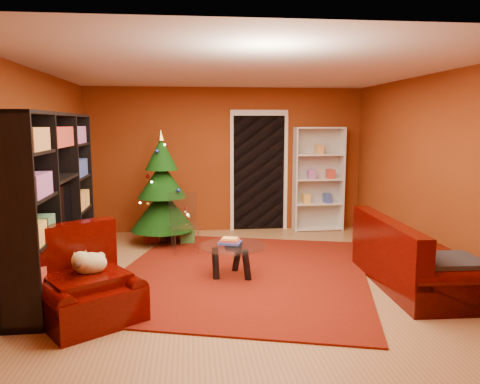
{
  "coord_description": "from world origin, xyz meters",
  "views": [
    {
      "loc": [
        -0.66,
        -5.73,
        1.95
      ],
      "look_at": [
        0.0,
        0.4,
        1.05
      ],
      "focal_mm": 35.0,
      "sensor_mm": 36.0,
      "label": 1
    }
  ],
  "objects": [
    {
      "name": "floor",
      "position": [
        0.0,
        0.0,
        -0.03
      ],
      "size": [
        5.0,
        5.5,
        0.05
      ],
      "primitive_type": "cube",
      "color": "#95653C",
      "rests_on": "ground"
    },
    {
      "name": "ceiling",
      "position": [
        0.0,
        0.0,
        2.62
      ],
      "size": [
        5.0,
        5.5,
        0.05
      ],
      "primitive_type": "cube",
      "color": "silver",
      "rests_on": "wall_back"
    },
    {
      "name": "wall_back",
      "position": [
        0.0,
        2.77,
        1.3
      ],
      "size": [
        5.0,
        0.05,
        2.6
      ],
      "primitive_type": "cube",
      "color": "maroon",
      "rests_on": "ground"
    },
    {
      "name": "wall_left",
      "position": [
        -2.52,
        0.0,
        1.3
      ],
      "size": [
        0.05,
        5.5,
        2.6
      ],
      "primitive_type": "cube",
      "color": "maroon",
      "rests_on": "ground"
    },
    {
      "name": "wall_right",
      "position": [
        2.52,
        0.0,
        1.3
      ],
      "size": [
        0.05,
        5.5,
        2.6
      ],
      "primitive_type": "cube",
      "color": "maroon",
      "rests_on": "ground"
    },
    {
      "name": "doorway",
      "position": [
        0.6,
        2.73,
        1.05
      ],
      "size": [
        1.06,
        0.6,
        2.16
      ],
      "primitive_type": null,
      "color": "black",
      "rests_on": "floor"
    },
    {
      "name": "rug",
      "position": [
        -0.0,
        0.14,
        0.01
      ],
      "size": [
        4.07,
        4.44,
        0.02
      ],
      "primitive_type": "cube",
      "rotation": [
        0.0,
        0.0,
        -0.27
      ],
      "color": "#661409",
      "rests_on": "floor"
    },
    {
      "name": "media_unit",
      "position": [
        -2.27,
        -0.06,
        1.04
      ],
      "size": [
        0.46,
        2.72,
        2.08
      ],
      "primitive_type": null,
      "rotation": [
        0.0,
        0.0,
        0.02
      ],
      "color": "black",
      "rests_on": "floor"
    },
    {
      "name": "christmas_tree",
      "position": [
        -1.12,
        1.9,
        0.9
      ],
      "size": [
        1.3,
        1.3,
        1.87
      ],
      "primitive_type": null,
      "rotation": [
        0.0,
        0.0,
        0.29
      ],
      "color": "black",
      "rests_on": "floor"
    },
    {
      "name": "gift_box_green",
      "position": [
        -0.72,
        1.85,
        0.12
      ],
      "size": [
        0.25,
        0.25,
        0.23
      ],
      "primitive_type": "cube",
      "rotation": [
        0.0,
        0.0,
        0.06
      ],
      "color": "#307633",
      "rests_on": "floor"
    },
    {
      "name": "gift_box_red",
      "position": [
        -1.32,
        1.97,
        0.1
      ],
      "size": [
        0.25,
        0.25,
        0.2
      ],
      "primitive_type": "cube",
      "rotation": [
        0.0,
        0.0,
        0.37
      ],
      "color": "maroon",
      "rests_on": "floor"
    },
    {
      "name": "white_bookshelf",
      "position": [
        1.68,
        2.57,
        0.95
      ],
      "size": [
        0.9,
        0.33,
        1.94
      ],
      "primitive_type": null,
      "rotation": [
        0.0,
        0.0,
        0.01
      ],
      "color": "white",
      "rests_on": "floor"
    },
    {
      "name": "armchair",
      "position": [
        -1.69,
        -1.14,
        0.38
      ],
      "size": [
        1.35,
        1.35,
        0.76
      ],
      "primitive_type": null,
      "rotation": [
        0.0,
        0.0,
        0.6
      ],
      "color": "#320200",
      "rests_on": "rug"
    },
    {
      "name": "dog",
      "position": [
        -1.67,
        -1.07,
        0.57
      ],
      "size": [
        0.5,
        0.47,
        0.25
      ],
      "primitive_type": null,
      "rotation": [
        0.0,
        0.0,
        0.6
      ],
      "color": "beige",
      "rests_on": "armchair"
    },
    {
      "name": "sofa",
      "position": [
        2.02,
        -0.53,
        0.42
      ],
      "size": [
        0.94,
        1.98,
        0.84
      ],
      "primitive_type": null,
      "rotation": [
        0.0,
        0.0,
        1.54
      ],
      "color": "#320200",
      "rests_on": "rug"
    },
    {
      "name": "coffee_table",
      "position": [
        -0.13,
        0.01,
        0.22
      ],
      "size": [
        1.07,
        1.07,
        0.53
      ],
      "primitive_type": null,
      "rotation": [
        0.0,
        0.0,
        -0.33
      ],
      "color": "gray",
      "rests_on": "rug"
    },
    {
      "name": "acrylic_chair",
      "position": [
        -0.75,
        1.21,
        0.42
      ],
      "size": [
        0.49,
        0.52,
        0.83
      ],
      "primitive_type": null,
      "rotation": [
        0.0,
        0.0,
        0.15
      ],
      "color": "#66605B",
      "rests_on": "rug"
    }
  ]
}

